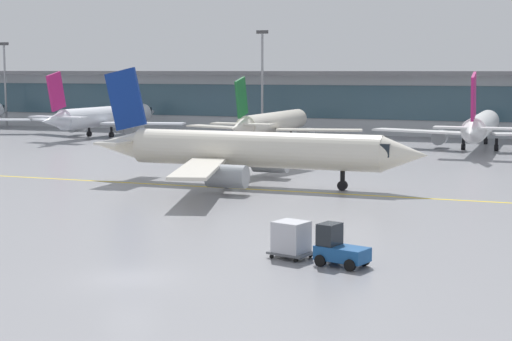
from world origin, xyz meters
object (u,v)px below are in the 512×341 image
(gate_airplane_3, at_px, (481,126))
(cargo_dolly_lead, at_px, (291,238))
(gate_airplane_2, at_px, (273,123))
(apron_light_mast_0, at_px, (5,81))
(gate_airplane_1, at_px, (105,117))
(apron_light_mast_1, at_px, (262,78))
(taxiing_regional_jet, at_px, (251,150))
(baggage_tug, at_px, (338,248))

(gate_airplane_3, xyz_separation_m, cargo_dolly_lead, (-4.06, -64.28, -1.82))
(gate_airplane_2, xyz_separation_m, apron_light_mast_0, (-53.57, 14.15, 5.23))
(gate_airplane_2, distance_m, cargo_dolly_lead, 68.13)
(gate_airplane_2, relative_size, gate_airplane_3, 0.94)
(gate_airplane_1, xyz_separation_m, apron_light_mast_1, (21.24, 9.77, 5.63))
(gate_airplane_3, height_order, apron_light_mast_0, apron_light_mast_0)
(gate_airplane_3, bearing_deg, cargo_dolly_lead, 176.31)
(gate_airplane_3, bearing_deg, apron_light_mast_1, 70.16)
(gate_airplane_3, height_order, cargo_dolly_lead, gate_airplane_3)
(cargo_dolly_lead, bearing_deg, gate_airplane_2, 125.84)
(gate_airplane_1, xyz_separation_m, gate_airplane_2, (27.08, -2.25, -0.18))
(taxiing_regional_jet, bearing_deg, apron_light_mast_1, 108.75)
(gate_airplane_1, distance_m, baggage_tug, 85.46)
(cargo_dolly_lead, xyz_separation_m, apron_light_mast_0, (-76.60, 78.25, 6.86))
(taxiing_regional_jet, relative_size, apron_light_mast_1, 1.93)
(taxiing_regional_jet, xyz_separation_m, baggage_tug, (14.18, -25.43, -2.11))
(apron_light_mast_1, bearing_deg, gate_airplane_3, -19.76)
(apron_light_mast_1, bearing_deg, gate_airplane_1, -155.31)
(gate_airplane_1, distance_m, gate_airplane_2, 27.17)
(cargo_dolly_lead, bearing_deg, gate_airplane_1, 143.13)
(gate_airplane_1, relative_size, cargo_dolly_lead, 11.76)
(taxiing_regional_jet, distance_m, apron_light_mast_0, 84.52)
(taxiing_regional_jet, xyz_separation_m, cargo_dolly_lead, (11.45, -24.64, -1.95))
(gate_airplane_2, relative_size, baggage_tug, 9.38)
(gate_airplane_1, xyz_separation_m, gate_airplane_3, (54.17, -2.06, 0.00))
(apron_light_mast_0, xyz_separation_m, apron_light_mast_1, (47.74, -2.14, 0.59))
(gate_airplane_3, xyz_separation_m, apron_light_mast_1, (-32.93, 11.83, 5.63))
(gate_airplane_3, bearing_deg, taxiing_regional_jet, 158.56)
(gate_airplane_3, xyz_separation_m, baggage_tug, (-1.32, -65.07, -1.98))
(apron_light_mast_0, bearing_deg, gate_airplane_1, -24.19)
(gate_airplane_2, bearing_deg, apron_light_mast_0, 77.43)
(gate_airplane_1, bearing_deg, cargo_dolly_lead, -139.19)
(gate_airplane_1, relative_size, baggage_tug, 10.03)
(gate_airplane_1, height_order, cargo_dolly_lead, gate_airplane_1)
(baggage_tug, bearing_deg, gate_airplane_3, 104.91)
(taxiing_regional_jet, bearing_deg, cargo_dolly_lead, -65.02)
(baggage_tug, distance_m, apron_light_mast_0, 112.21)
(gate_airplane_1, height_order, apron_light_mast_0, apron_light_mast_0)
(taxiing_regional_jet, height_order, cargo_dolly_lead, taxiing_regional_jet)
(cargo_dolly_lead, height_order, apron_light_mast_0, apron_light_mast_0)
(gate_airplane_1, relative_size, apron_light_mast_0, 2.00)
(taxiing_regional_jet, distance_m, apron_light_mast_1, 54.62)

